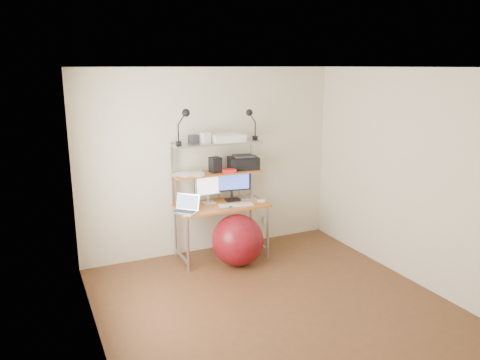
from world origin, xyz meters
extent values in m
plane|color=brown|center=(0.00, 0.00, 0.00)|extent=(3.60, 3.60, 0.00)
plane|color=white|center=(0.00, 0.00, 2.50)|extent=(3.60, 3.60, 0.00)
plane|color=beige|center=(0.00, 1.80, 1.25)|extent=(3.60, 0.00, 3.60)
plane|color=beige|center=(0.00, -1.80, 1.25)|extent=(3.60, 0.00, 3.60)
plane|color=beige|center=(-1.80, 0.00, 1.25)|extent=(0.00, 3.60, 3.60)
plane|color=beige|center=(1.80, 0.00, 1.25)|extent=(0.00, 3.60, 3.60)
cube|color=#C26E25|center=(0.00, 1.44, 0.72)|extent=(1.20, 0.60, 0.03)
cylinder|color=#AAA9AE|center=(-0.56, 1.18, 0.35)|extent=(0.04, 0.04, 0.71)
cylinder|color=#AAA9AE|center=(-0.56, 1.70, 0.35)|extent=(0.04, 0.04, 0.71)
cylinder|color=#AAA9AE|center=(0.56, 1.18, 0.35)|extent=(0.04, 0.04, 0.71)
cylinder|color=#AAA9AE|center=(0.56, 1.70, 0.35)|extent=(0.04, 0.04, 0.71)
cube|color=#AAA9AE|center=(-0.57, 1.70, 1.15)|extent=(0.03, 0.04, 0.84)
cube|color=#AAA9AE|center=(0.57, 1.70, 1.15)|extent=(0.03, 0.04, 0.84)
cube|color=#C26E25|center=(0.00, 1.57, 1.14)|extent=(1.18, 0.34, 0.02)
cube|color=#AAA9AE|center=(0.00, 1.57, 1.54)|extent=(1.18, 0.34, 0.02)
cube|color=silver|center=(0.85, 1.79, 0.30)|extent=(0.08, 0.01, 0.12)
cube|color=silver|center=(-0.13, 1.56, 0.75)|extent=(0.18, 0.15, 0.01)
cylinder|color=silver|center=(-0.13, 1.58, 0.80)|extent=(0.03, 0.03, 0.09)
cube|color=silver|center=(-0.13, 1.58, 0.98)|extent=(0.36, 0.07, 0.27)
plane|color=white|center=(-0.13, 1.56, 0.98)|extent=(0.32, 0.04, 0.33)
cube|color=black|center=(0.21, 1.55, 0.75)|extent=(0.21, 0.18, 0.01)
cylinder|color=black|center=(0.21, 1.57, 0.81)|extent=(0.03, 0.03, 0.12)
cube|color=black|center=(0.21, 1.57, 1.03)|extent=(0.53, 0.11, 0.32)
plane|color=blue|center=(0.21, 1.55, 1.03)|extent=(0.47, 0.07, 0.48)
cube|color=silver|center=(-0.54, 1.31, 0.75)|extent=(0.37, 0.37, 0.01)
cube|color=#2C2C2F|center=(-0.54, 1.31, 0.76)|extent=(0.28, 0.28, 0.00)
cube|color=silver|center=(-0.46, 1.39, 0.85)|extent=(0.26, 0.26, 0.20)
plane|color=#6C8CB5|center=(-0.46, 1.39, 0.85)|extent=(0.25, 0.25, 0.27)
cube|color=silver|center=(0.16, 1.32, 0.75)|extent=(0.47, 0.21, 0.01)
cube|color=silver|center=(0.54, 1.34, 0.75)|extent=(0.11, 0.08, 0.03)
cube|color=silver|center=(0.41, 1.51, 0.76)|extent=(0.25, 0.25, 0.04)
cube|color=black|center=(0.07, 1.34, 0.75)|extent=(0.10, 0.15, 0.01)
cube|color=black|center=(0.40, 1.60, 1.23)|extent=(0.43, 0.33, 0.16)
cube|color=#2C2C2F|center=(0.40, 1.60, 1.33)|extent=(0.30, 0.24, 0.03)
cube|color=black|center=(-0.03, 1.57, 1.25)|extent=(0.15, 0.15, 0.20)
cube|color=red|center=(0.13, 1.47, 1.17)|extent=(0.19, 0.14, 0.05)
cube|color=silver|center=(0.14, 1.55, 1.60)|extent=(0.43, 0.29, 0.09)
cube|color=silver|center=(0.14, 1.55, 1.65)|extent=(0.37, 0.22, 0.02)
cube|color=silver|center=(-0.16, 1.56, 1.62)|extent=(0.14, 0.12, 0.13)
cube|color=#2C2C2F|center=(-0.31, 1.60, 1.60)|extent=(0.13, 0.13, 0.11)
cube|color=black|center=(-0.54, 1.50, 1.58)|extent=(0.06, 0.07, 0.06)
cylinder|color=black|center=(-0.54, 1.50, 1.71)|extent=(0.02, 0.02, 0.20)
sphere|color=black|center=(-0.44, 1.49, 1.95)|extent=(0.10, 0.10, 0.10)
cube|color=black|center=(0.54, 1.54, 1.58)|extent=(0.05, 0.06, 0.05)
cylinder|color=black|center=(0.54, 1.54, 1.69)|extent=(0.02, 0.02, 0.18)
sphere|color=black|center=(0.45, 1.53, 1.92)|extent=(0.09, 0.09, 0.09)
sphere|color=maroon|center=(0.09, 1.12, 0.33)|extent=(0.67, 0.67, 0.67)
cube|color=white|center=(-0.45, 1.59, 1.15)|extent=(0.30, 0.34, 0.00)
cube|color=white|center=(-0.32, 1.52, 1.16)|extent=(0.32, 0.35, 0.00)
cube|color=white|center=(-0.41, 1.61, 1.16)|extent=(0.28, 0.33, 0.00)
cube|color=white|center=(-0.31, 1.55, 1.17)|extent=(0.27, 0.32, 0.00)
cube|color=white|center=(-0.42, 1.57, 1.17)|extent=(0.31, 0.34, 0.00)
camera|label=1|loc=(-2.26, -4.01, 2.52)|focal=35.00mm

